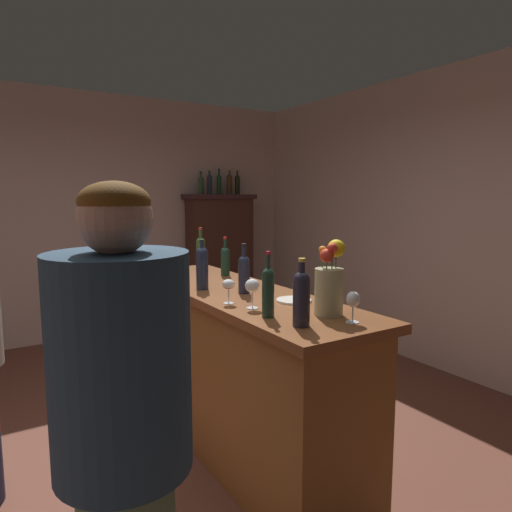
% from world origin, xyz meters
% --- Properties ---
extents(floor, '(7.80, 7.80, 0.00)m').
position_xyz_m(floor, '(0.00, 0.00, 0.00)').
color(floor, brown).
rests_on(floor, ground).
extents(wall_back, '(5.73, 0.12, 2.84)m').
position_xyz_m(wall_back, '(0.00, 3.06, 1.42)').
color(wall_back, '#C6A9A1').
rests_on(wall_back, ground).
extents(wall_right, '(0.12, 6.12, 2.84)m').
position_xyz_m(wall_right, '(2.86, 0.00, 1.42)').
color(wall_right, '#C8AEA2').
rests_on(wall_right, ground).
extents(bar_counter, '(0.64, 2.22, 1.06)m').
position_xyz_m(bar_counter, '(0.47, -0.01, 0.54)').
color(bar_counter, brown).
rests_on(bar_counter, ground).
extents(display_cabinet, '(0.92, 0.37, 1.68)m').
position_xyz_m(display_cabinet, '(1.81, 2.79, 0.88)').
color(display_cabinet, '#40241B').
rests_on(display_cabinet, ground).
extents(wine_bottle_merlot, '(0.07, 0.07, 0.29)m').
position_xyz_m(wine_bottle_merlot, '(0.67, 0.50, 1.19)').
color(wine_bottle_merlot, '#173425').
rests_on(wine_bottle_merlot, bar_counter).
extents(wine_bottle_syrah, '(0.08, 0.08, 0.32)m').
position_xyz_m(wine_bottle_syrah, '(0.33, -0.88, 1.21)').
color(wine_bottle_syrah, '#242232').
rests_on(wine_bottle_syrah, bar_counter).
extents(wine_bottle_pinot, '(0.07, 0.07, 0.31)m').
position_xyz_m(wine_bottle_pinot, '(0.46, -0.12, 1.20)').
color(wine_bottle_pinot, '#1C2237').
rests_on(wine_bottle_pinot, bar_counter).
extents(wine_bottle_rose, '(0.07, 0.07, 0.35)m').
position_xyz_m(wine_bottle_rose, '(0.57, 0.73, 1.22)').
color(wine_bottle_rose, '#304E29').
rests_on(wine_bottle_rose, bar_counter).
extents(wine_bottle_riesling, '(0.08, 0.08, 0.32)m').
position_xyz_m(wine_bottle_riesling, '(0.30, 0.12, 1.22)').
color(wine_bottle_riesling, '#1C2338').
rests_on(wine_bottle_riesling, bar_counter).
extents(wine_bottle_malbec, '(0.06, 0.06, 0.33)m').
position_xyz_m(wine_bottle_malbec, '(0.28, -0.66, 1.20)').
color(wine_bottle_malbec, '#1B3425').
rests_on(wine_bottle_malbec, bar_counter).
extents(wine_glass_front, '(0.08, 0.08, 0.16)m').
position_xyz_m(wine_glass_front, '(0.31, -0.47, 1.18)').
color(wine_glass_front, white).
rests_on(wine_glass_front, bar_counter).
extents(wine_glass_mid, '(0.07, 0.07, 0.14)m').
position_xyz_m(wine_glass_mid, '(0.25, 0.72, 1.17)').
color(wine_glass_mid, white).
rests_on(wine_glass_mid, bar_counter).
extents(wine_glass_rear, '(0.07, 0.07, 0.15)m').
position_xyz_m(wine_glass_rear, '(0.57, -0.96, 1.17)').
color(wine_glass_rear, white).
rests_on(wine_glass_rear, bar_counter).
extents(wine_glass_spare, '(0.07, 0.07, 0.14)m').
position_xyz_m(wine_glass_spare, '(0.25, -0.31, 1.17)').
color(wine_glass_spare, white).
rests_on(wine_glass_spare, bar_counter).
extents(flower_arrangement, '(0.16, 0.14, 0.38)m').
position_xyz_m(flower_arrangement, '(0.57, -0.79, 1.23)').
color(flower_arrangement, tan).
rests_on(flower_arrangement, bar_counter).
extents(cheese_plate, '(0.20, 0.20, 0.01)m').
position_xyz_m(cheese_plate, '(0.60, -0.46, 1.07)').
color(cheese_plate, white).
rests_on(cheese_plate, bar_counter).
extents(display_bottle_left, '(0.07, 0.07, 0.28)m').
position_xyz_m(display_bottle_left, '(1.55, 2.79, 1.81)').
color(display_bottle_left, '#2D4529').
rests_on(display_bottle_left, display_cabinet).
extents(display_bottle_midleft, '(0.07, 0.07, 0.32)m').
position_xyz_m(display_bottle_midleft, '(1.67, 2.79, 1.82)').
color(display_bottle_midleft, '#212832').
rests_on(display_bottle_midleft, display_cabinet).
extents(display_bottle_center, '(0.06, 0.06, 0.33)m').
position_xyz_m(display_bottle_center, '(1.80, 2.79, 1.82)').
color(display_bottle_center, '#133A1E').
rests_on(display_bottle_center, display_cabinet).
extents(display_bottle_midright, '(0.07, 0.07, 0.33)m').
position_xyz_m(display_bottle_midright, '(1.96, 2.79, 1.83)').
color(display_bottle_midright, '#492A15').
rests_on(display_bottle_midright, display_cabinet).
extents(display_bottle_right, '(0.07, 0.07, 0.33)m').
position_xyz_m(display_bottle_right, '(2.07, 2.79, 1.83)').
color(display_bottle_right, black).
rests_on(display_bottle_right, display_cabinet).
extents(patron_redhead, '(0.40, 0.40, 1.70)m').
position_xyz_m(patron_redhead, '(-0.59, -1.22, 0.93)').
color(patron_redhead, '#4A6648').
rests_on(patron_redhead, ground).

